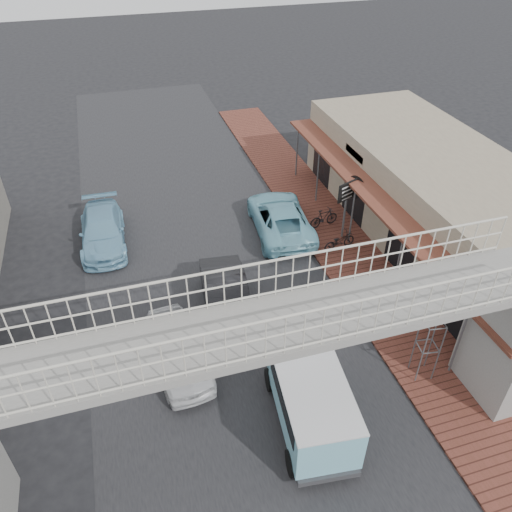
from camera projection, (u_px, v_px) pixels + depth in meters
ground at (233, 353)px, 17.93m from camera, size 120.00×120.00×0.00m
road_strip at (233, 353)px, 17.92m from camera, size 10.00×60.00×0.01m
sidewalk at (360, 270)px, 21.71m from camera, size 3.00×40.00×0.10m
shophouse_row at (446, 204)px, 22.35m from camera, size 7.20×18.00×4.00m
footbridge at (269, 381)px, 12.96m from camera, size 16.40×2.40×6.34m
white_hatchback at (178, 351)px, 17.08m from camera, size 2.04×4.30×1.42m
dark_sedan at (226, 299)px, 19.08m from camera, size 2.16×4.90×1.57m
angkot_curb at (280, 217)px, 23.83m from camera, size 2.99×5.61×1.50m
angkot_far at (103, 231)px, 22.99m from camera, size 2.14×4.92×1.41m
angkot_van at (311, 396)px, 14.78m from camera, size 2.42×4.53×2.13m
motorcycle_near at (339, 241)px, 22.64m from camera, size 1.69×0.86×0.85m
motorcycle_far at (324, 218)px, 24.15m from camera, size 1.60×0.70×0.93m
street_clock at (436, 317)px, 15.50m from camera, size 0.81×0.70×3.19m
arrow_sign at (359, 186)px, 22.59m from camera, size 1.82×1.23×3.02m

